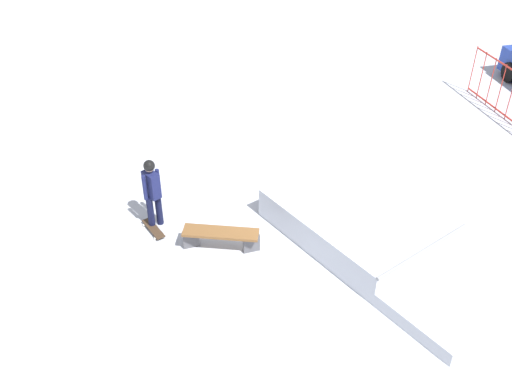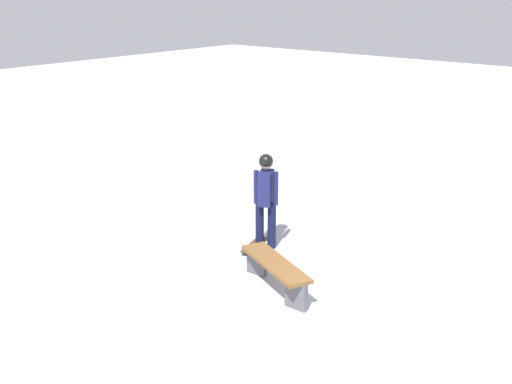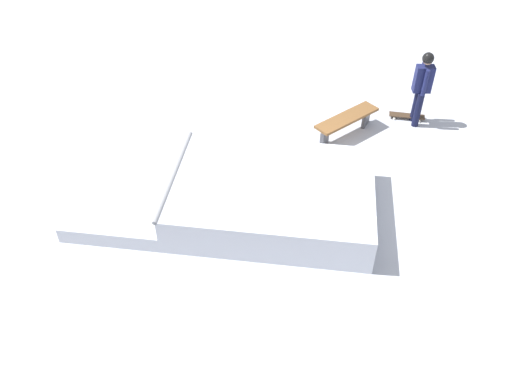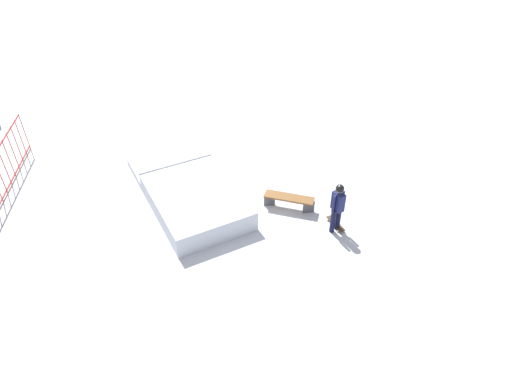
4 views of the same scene
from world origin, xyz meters
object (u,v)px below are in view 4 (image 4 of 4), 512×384
(skater, at_px, (338,205))
(skateboard, at_px, (336,224))
(park_bench, at_px, (289,200))
(skate_ramp, at_px, (191,194))

(skater, xyz_separation_m, skateboard, (0.19, -0.10, -0.93))
(skater, distance_m, skateboard, 0.96)
(skateboard, relative_size, park_bench, 0.51)
(skater, height_order, skateboard, skater)
(skater, bearing_deg, skate_ramp, -141.30)
(skate_ramp, height_order, park_bench, skate_ramp)
(skateboard, xyz_separation_m, park_bench, (1.03, 1.28, 0.28))
(skate_ramp, bearing_deg, skateboard, -132.20)
(skate_ramp, xyz_separation_m, park_bench, (-0.81, -3.12, 0.04))
(skater, bearing_deg, skateboard, 126.97)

